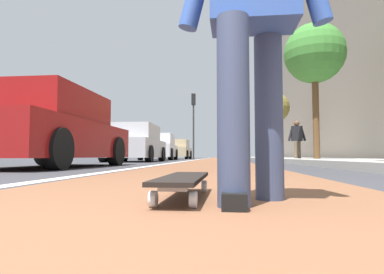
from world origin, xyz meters
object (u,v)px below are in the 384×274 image
Objects in this scene: skateboard at (183,180)px; parked_car_mid at (135,144)px; parked_car_far at (159,148)px; parked_car_near at (50,131)px; skater_person at (253,3)px; pedestrian_distant at (297,138)px; street_tree_mid at (314,54)px; street_tree_far at (274,108)px; parked_car_end at (178,150)px; traffic_light at (194,114)px.

parked_car_mid is (10.93, 3.24, 0.60)m from skateboard.
parked_car_far reaches higher than parked_car_mid.
skateboard is 0.20× the size of parked_car_near.
skater_person reaches higher than pedestrian_distant.
parked_car_mid is at bearing 76.35° from street_tree_mid.
parked_car_near is 15.06m from street_tree_far.
parked_car_far is 1.14× the size of parked_car_end.
street_tree_mid is at bearing -174.09° from pedestrian_distant.
parked_car_far is 7.21m from street_tree_far.
street_tree_mid is at bearing -137.90° from parked_car_far.
parked_car_end is 8.89m from street_tree_far.
parked_car_near is at bearing 37.85° from skater_person.
skateboard is 0.18× the size of parked_car_far.
parked_car_mid is (11.08, 3.58, -0.24)m from skater_person.
parked_car_end reaches higher than parked_car_near.
parked_car_mid is at bearing 136.09° from street_tree_far.
parked_car_near reaches higher than skateboard.
street_tree_far reaches higher than pedestrian_distant.
street_tree_mid is 2.91× the size of pedestrian_distant.
traffic_light is 12.53m from street_tree_mid.
street_tree_far is at bearing -81.91° from parked_car_far.
traffic_light is (20.77, 1.76, 3.08)m from skateboard.
skater_person reaches higher than parked_car_far.
parked_car_near is at bearing 137.23° from pedestrian_distant.
skater_person reaches higher than parked_car_end.
pedestrian_distant is at bearing -130.41° from parked_car_far.
parked_car_end is at bearing 7.90° from skateboard.
street_tree_far is at bearing -9.48° from skater_person.
parked_car_far reaches higher than skateboard.
street_tree_mid reaches higher than traffic_light.
skater_person is at bearing -171.33° from parked_car_end.
street_tree_far is (17.91, -2.99, 2.14)m from skater_person.
parked_car_end is 1.01× the size of street_tree_far.
pedestrian_distant is (11.22, -3.14, 0.83)m from skateboard.
parked_car_far is 4.96m from traffic_light.
parked_car_near is 1.05× the size of parked_car_mid.
skater_person is 11.64m from parked_car_mid.
skateboard is 0.52× the size of pedestrian_distant.
street_tree_far is at bearing -1.71° from pedestrian_distant.
street_tree_mid reaches higher than skateboard.
parked_car_end is 3.80m from traffic_light.
traffic_light is (20.92, 2.10, 2.24)m from skater_person.
street_tree_far is (0.96, -6.75, 2.36)m from parked_car_far.
parked_car_near is at bearing 175.04° from traffic_light.
parked_car_near is 0.91× the size of traffic_light.
parked_car_far is 8.61m from pedestrian_distant.
parked_car_end is 13.64m from pedestrian_distant.
traffic_light is 10.97m from pedestrian_distant.
skater_person is 10.30m from street_tree_mid.
street_tree_mid is (9.48, -2.99, 2.71)m from skater_person.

